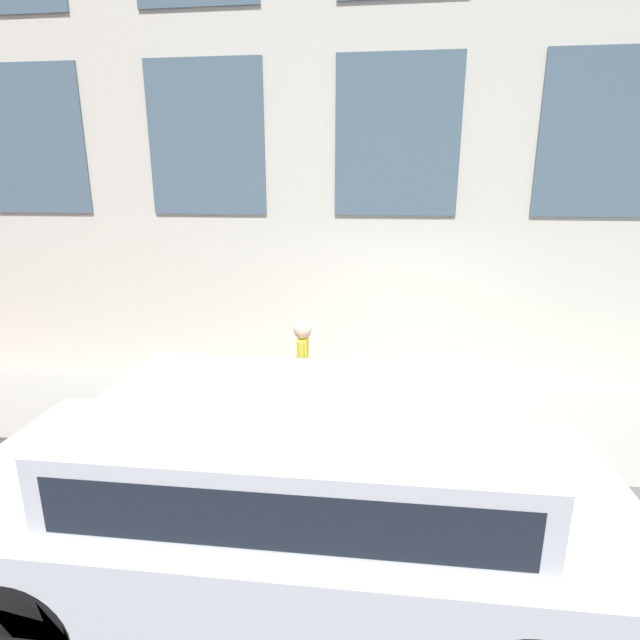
% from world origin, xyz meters
% --- Properties ---
extents(ground_plane, '(80.00, 80.00, 0.00)m').
position_xyz_m(ground_plane, '(0.00, 0.00, 0.00)').
color(ground_plane, '#2D2D30').
extents(sidewalk, '(2.26, 60.00, 0.14)m').
position_xyz_m(sidewalk, '(1.13, 0.00, 0.07)').
color(sidewalk, '#9E9B93').
rests_on(sidewalk, ground_plane).
extents(building_facade, '(0.33, 40.00, 9.68)m').
position_xyz_m(building_facade, '(2.41, 0.00, 4.84)').
color(building_facade, beige).
rests_on(building_facade, ground_plane).
extents(fire_hydrant, '(0.27, 0.40, 0.81)m').
position_xyz_m(fire_hydrant, '(0.67, 0.59, 0.56)').
color(fire_hydrant, red).
rests_on(fire_hydrant, sidewalk).
extents(person, '(0.31, 0.20, 1.28)m').
position_xyz_m(person, '(0.90, 1.02, 0.91)').
color(person, navy).
rests_on(person, sidewalk).
extents(parked_truck_silver_near, '(2.02, 4.70, 1.48)m').
position_xyz_m(parked_truck_silver_near, '(-1.36, 0.74, 0.88)').
color(parked_truck_silver_near, black).
rests_on(parked_truck_silver_near, ground_plane).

